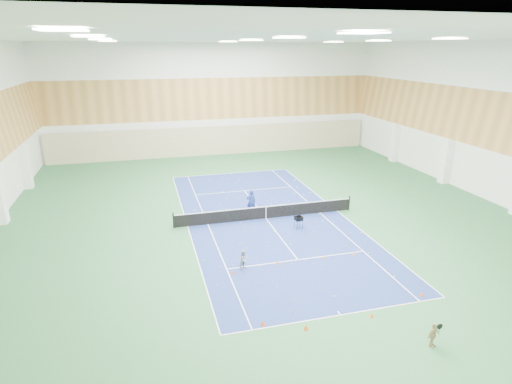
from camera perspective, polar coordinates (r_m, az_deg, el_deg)
ground at (r=30.16m, az=1.33°, el=-3.57°), size 40.00×40.00×0.00m
room_shell at (r=28.43m, az=1.42°, el=7.69°), size 36.00×40.00×12.00m
wood_cladding at (r=28.12m, az=1.45°, el=11.69°), size 36.00×40.00×8.00m
ceiling_light_grid at (r=27.92m, az=1.52°, el=19.70°), size 21.40×25.40×0.06m
court_surface at (r=30.15m, az=1.33°, el=-3.57°), size 10.97×23.77×0.01m
tennis_balls_scatter at (r=30.14m, az=1.33°, el=-3.49°), size 10.57×22.77×0.07m
tennis_net at (r=29.95m, az=1.34°, el=-2.60°), size 12.80×0.10×1.10m
back_curtain at (r=48.19m, az=-5.37°, el=6.84°), size 35.40×0.16×3.20m
coach at (r=30.77m, az=-0.65°, el=-1.31°), size 0.68×0.47×1.80m
child_court at (r=23.42m, az=-1.60°, el=-8.98°), size 0.67×0.64×1.09m
child_apron at (r=19.33m, az=22.54°, el=-17.20°), size 0.68×0.47×1.07m
ball_cart at (r=28.58m, az=5.69°, el=-4.04°), size 0.54×0.54×0.85m
cone_svc_a at (r=23.14m, az=-3.01°, el=-10.61°), size 0.19×0.19×0.21m
cone_svc_b at (r=24.08m, az=2.85°, el=-9.36°), size 0.20×0.20×0.22m
cone_svc_c at (r=24.93m, az=9.15°, el=-8.58°), size 0.18×0.18×0.19m
cone_svc_d at (r=25.72m, az=12.88°, el=-7.92°), size 0.19×0.19×0.21m
cone_base_a at (r=19.35m, az=0.94°, el=-17.04°), size 0.22×0.22×0.24m
cone_base_b at (r=19.22m, az=6.70°, el=-17.46°), size 0.21×0.21×0.24m
cone_base_c at (r=20.51m, az=15.21°, el=-15.57°), size 0.17×0.17×0.19m
cone_base_d at (r=22.72m, az=21.24°, el=-12.58°), size 0.20×0.20×0.22m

